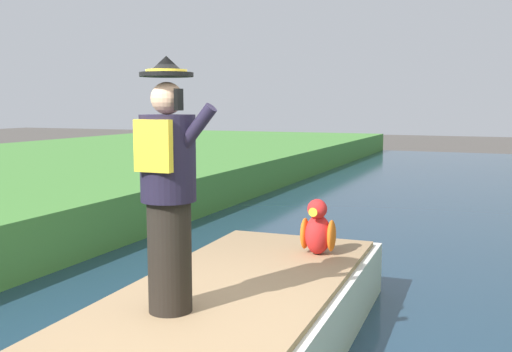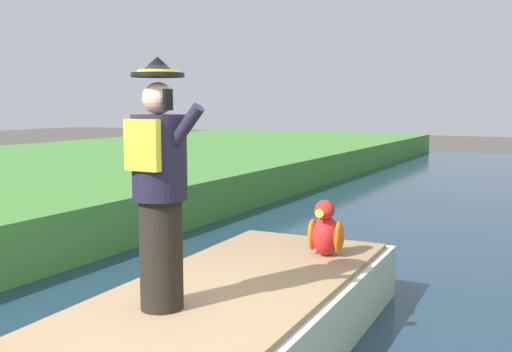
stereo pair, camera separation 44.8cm
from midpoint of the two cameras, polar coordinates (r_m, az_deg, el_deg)
The scene contains 3 objects.
boat at distance 5.25m, azimuth 0.63°, elevation -13.38°, with size 1.96×4.26×0.61m.
person_pirate at distance 4.33m, azimuth -6.32°, elevation -0.93°, with size 0.61×0.42×1.85m.
parrot_plush at distance 6.02m, azimuth 8.84°, elevation -5.32°, with size 0.36×0.35×0.57m.
Camera 2 is at (2.46, -3.30, 2.22)m, focal length 41.61 mm.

